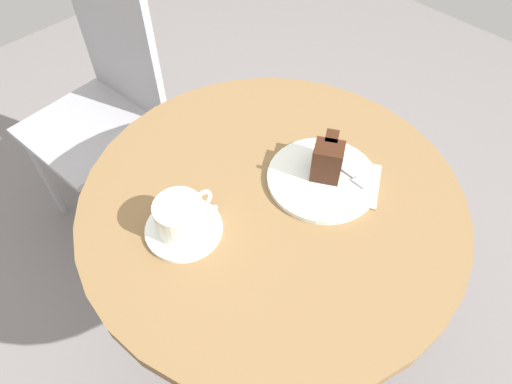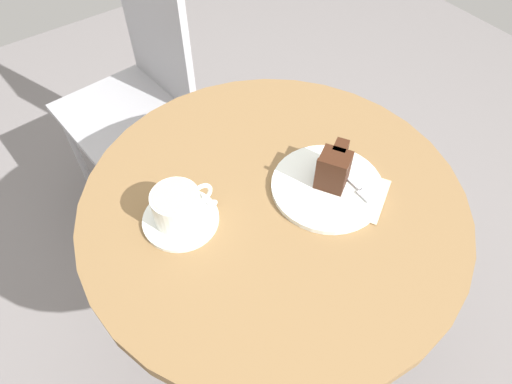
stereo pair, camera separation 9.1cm
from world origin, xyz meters
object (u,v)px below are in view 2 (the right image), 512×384
object	(u,v)px
teaspoon	(199,201)
fork	(355,185)
saucer	(181,219)
cake_slice	(334,168)
cafe_chair	(140,76)
napkin	(351,191)
coffee_cup	(177,206)
cake_plate	(327,187)

from	to	relation	value
teaspoon	fork	world-z (taller)	fork
saucer	cake_slice	bearing A→B (deg)	-18.76
cake_slice	cafe_chair	distance (m)	0.85
napkin	cafe_chair	world-z (taller)	cafe_chair
saucer	fork	xyz separation A→B (m)	(0.34, -0.14, 0.01)
cafe_chair	saucer	bearing A→B (deg)	-22.40
cake_slice	cafe_chair	bearing A→B (deg)	95.57
coffee_cup	teaspoon	bearing A→B (deg)	12.21
teaspoon	cake_plate	xyz separation A→B (m)	(0.24, -0.12, -0.01)
saucer	cafe_chair	xyz separation A→B (m)	(0.23, 0.71, -0.18)
teaspoon	napkin	bearing A→B (deg)	19.08
fork	saucer	bearing A→B (deg)	-111.54
napkin	coffee_cup	bearing A→B (deg)	155.66
saucer	coffee_cup	bearing A→B (deg)	87.61
saucer	fork	world-z (taller)	fork
fork	napkin	size ratio (longest dim) A/B	0.71
coffee_cup	fork	bearing A→B (deg)	-23.34
cafe_chair	fork	bearing A→B (deg)	2.79
teaspoon	napkin	distance (m)	0.32
teaspoon	cake_slice	world-z (taller)	cake_slice
saucer	fork	distance (m)	0.37
saucer	cake_plate	xyz separation A→B (m)	(0.29, -0.11, 0.00)
saucer	teaspoon	size ratio (longest dim) A/B	1.84
saucer	napkin	xyz separation A→B (m)	(0.33, -0.15, -0.00)
saucer	napkin	size ratio (longest dim) A/B	0.81
cake_slice	fork	world-z (taller)	cake_slice
cake_plate	cake_slice	xyz separation A→B (m)	(0.02, 0.00, 0.04)
coffee_cup	teaspoon	size ratio (longest dim) A/B	1.55
saucer	teaspoon	distance (m)	0.05
coffee_cup	fork	size ratio (longest dim) A/B	0.95
teaspoon	cake_slice	distance (m)	0.29
saucer	fork	size ratio (longest dim) A/B	1.13
cake_slice	napkin	distance (m)	0.07
saucer	cafe_chair	bearing A→B (deg)	72.10
cake_slice	napkin	xyz separation A→B (m)	(0.02, -0.04, -0.05)
coffee_cup	cake_slice	size ratio (longest dim) A/B	1.31
coffee_cup	cake_slice	distance (m)	0.33
cake_plate	fork	size ratio (longest dim) A/B	1.75
cake_plate	napkin	distance (m)	0.05
napkin	cafe_chair	bearing A→B (deg)	96.62
coffee_cup	napkin	bearing A→B (deg)	-24.34
coffee_cup	saucer	bearing A→B (deg)	-92.39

